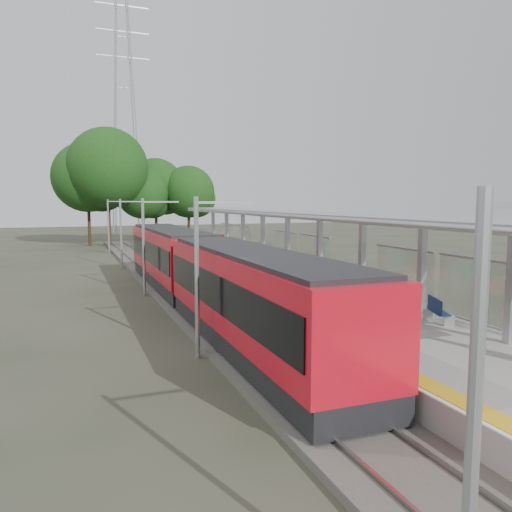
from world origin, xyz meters
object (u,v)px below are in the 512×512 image
(bench_far, at_px, (217,243))
(train, at_px, (201,270))
(bench_mid, at_px, (340,276))
(info_pillar_far, at_px, (222,247))
(bench_near, at_px, (437,310))
(litter_bin, at_px, (278,264))

(bench_far, bearing_deg, train, -113.62)
(bench_mid, distance_m, info_pillar_far, 15.78)
(bench_near, height_order, bench_mid, bench_mid)
(train, distance_m, bench_near, 10.67)
(bench_near, bearing_deg, info_pillar_far, 113.42)
(litter_bin, bearing_deg, bench_mid, -81.16)
(info_pillar_far, bearing_deg, bench_far, 64.62)
(train, distance_m, bench_mid, 6.88)
(train, bearing_deg, bench_near, -54.40)
(bench_far, height_order, litter_bin, bench_far)
(train, bearing_deg, info_pillar_far, 69.32)
(litter_bin, bearing_deg, bench_near, -88.54)
(bench_mid, relative_size, litter_bin, 1.60)
(bench_mid, height_order, litter_bin, bench_mid)
(train, distance_m, info_pillar_far, 15.57)
(train, relative_size, litter_bin, 27.48)
(bench_far, bearing_deg, bench_near, -95.46)
(bench_far, distance_m, info_pillar_far, 4.61)
(bench_mid, relative_size, bench_far, 0.94)
(bench_mid, xyz_separation_m, bench_far, (-0.34, 20.25, 0.04))
(train, xyz_separation_m, litter_bin, (5.87, 4.55, -0.55))
(train, relative_size, bench_far, 16.11)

